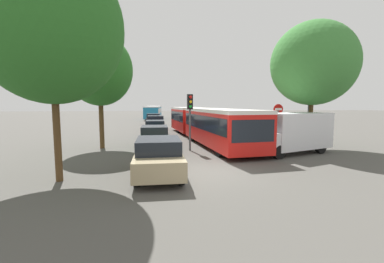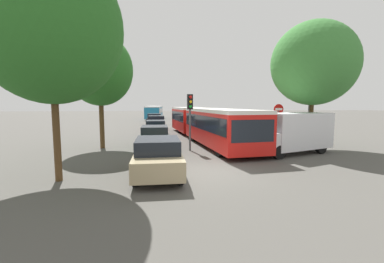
{
  "view_description": "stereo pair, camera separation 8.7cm",
  "coord_description": "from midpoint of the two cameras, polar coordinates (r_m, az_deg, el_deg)",
  "views": [
    {
      "loc": [
        -2.16,
        -10.18,
        2.81
      ],
      "look_at": [
        0.2,
        4.72,
        1.2
      ],
      "focal_mm": 24.0,
      "sensor_mm": 36.0,
      "label": 1
    },
    {
      "loc": [
        -2.07,
        -10.19,
        2.81
      ],
      "look_at": [
        0.2,
        4.72,
        1.2
      ],
      "focal_mm": 24.0,
      "sensor_mm": 36.0,
      "label": 2
    }
  ],
  "objects": [
    {
      "name": "queued_car_green",
      "position": [
        16.5,
        -8.14,
        -1.22
      ],
      "size": [
        1.82,
        4.16,
        1.44
      ],
      "rotation": [
        0.0,
        0.0,
        1.55
      ],
      "color": "#236638",
      "rests_on": "ground"
    },
    {
      "name": "traffic_light",
      "position": [
        15.4,
        -0.28,
        4.93
      ],
      "size": [
        0.34,
        0.37,
        3.4
      ],
      "rotation": [
        0.0,
        0.0,
        -1.48
      ],
      "color": "#56595E",
      "rests_on": "ground"
    },
    {
      "name": "tree_left_mid",
      "position": [
        17.43,
        -19.7,
        12.35
      ],
      "size": [
        4.05,
        4.05,
        7.17
      ],
      "color": "#51381E",
      "rests_on": "ground"
    },
    {
      "name": "queued_car_tan",
      "position": [
        10.28,
        -7.35,
        -5.51
      ],
      "size": [
        1.87,
        4.28,
        1.48
      ],
      "rotation": [
        0.0,
        0.0,
        1.55
      ],
      "color": "tan",
      "rests_on": "ground"
    },
    {
      "name": "direction_sign_post",
      "position": [
        18.57,
        24.69,
        4.75
      ],
      "size": [
        0.36,
        1.38,
        3.6
      ],
      "rotation": [
        0.0,
        0.0,
        3.36
      ],
      "color": "#56595E",
      "rests_on": "ground"
    },
    {
      "name": "white_van",
      "position": [
        15.71,
        21.45,
        -0.06
      ],
      "size": [
        5.36,
        3.43,
        2.31
      ],
      "rotation": [
        0.0,
        0.0,
        3.46
      ],
      "color": "silver",
      "rests_on": "ground"
    },
    {
      "name": "articulated_bus",
      "position": [
        20.34,
        2.91,
        2.23
      ],
      "size": [
        3.9,
        16.98,
        2.5
      ],
      "rotation": [
        0.0,
        0.0,
        -1.49
      ],
      "color": "red",
      "rests_on": "ground"
    },
    {
      "name": "city_bus_rear",
      "position": [
        49.26,
        -8.31,
        4.4
      ],
      "size": [
        3.5,
        11.55,
        2.45
      ],
      "rotation": [
        0.0,
        0.0,
        1.48
      ],
      "color": "teal",
      "rests_on": "ground"
    },
    {
      "name": "no_entry_sign",
      "position": [
        18.73,
        18.76,
        2.91
      ],
      "size": [
        0.7,
        0.08,
        2.82
      ],
      "rotation": [
        0.0,
        0.0,
        -1.57
      ],
      "color": "#56595E",
      "rests_on": "ground"
    },
    {
      "name": "queued_car_graphite",
      "position": [
        29.28,
        -7.84,
        2.04
      ],
      "size": [
        1.93,
        4.41,
        1.52
      ],
      "rotation": [
        0.0,
        0.0,
        1.55
      ],
      "color": "#47474C",
      "rests_on": "ground"
    },
    {
      "name": "queued_car_black",
      "position": [
        35.46,
        -8.33,
        2.74
      ],
      "size": [
        1.95,
        4.45,
        1.54
      ],
      "rotation": [
        0.0,
        0.0,
        1.55
      ],
      "color": "black",
      "rests_on": "ground"
    },
    {
      "name": "tree_left_near",
      "position": [
        10.78,
        -28.36,
        18.85
      ],
      "size": [
        4.93,
        4.93,
        8.11
      ],
      "color": "#51381E",
      "rests_on": "ground"
    },
    {
      "name": "tree_right_near",
      "position": [
        18.14,
        25.57,
        13.46
      ],
      "size": [
        5.19,
        5.19,
        7.9
      ],
      "color": "#51381E",
      "rests_on": "ground"
    },
    {
      "name": "queued_car_navy",
      "position": [
        22.78,
        -7.99,
        0.74
      ],
      "size": [
        1.78,
        4.07,
        1.4
      ],
      "rotation": [
        0.0,
        0.0,
        1.55
      ],
      "color": "navy",
      "rests_on": "ground"
    },
    {
      "name": "ground_plane",
      "position": [
        10.77,
        3.0,
        -9.03
      ],
      "size": [
        200.0,
        200.0,
        0.0
      ],
      "primitive_type": "plane",
      "color": "#4F4C47"
    }
  ]
}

